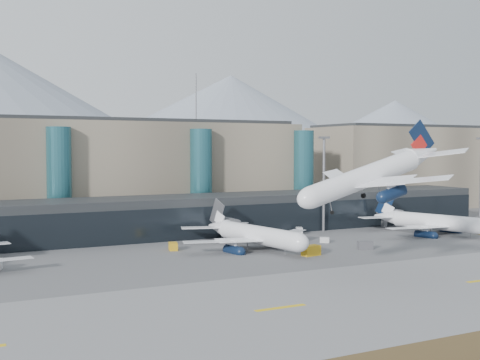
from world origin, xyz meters
The scene contains 17 objects.
ground centered at (0.00, 0.00, 0.00)m, with size 900.00×900.00×0.00m, color #515154.
runway_strip centered at (0.00, -15.00, 0.02)m, with size 400.00×40.00×0.04m, color slate.
runway_markings centered at (0.00, -15.00, 0.05)m, with size 128.00×1.00×0.02m.
concourse centered at (-0.02, 57.73, 4.97)m, with size 170.00×27.00×10.00m.
terminal_main centered at (-25.00, 90.00, 15.44)m, with size 130.00×30.00×31.00m.
terminal_east centered at (95.00, 90.00, 15.44)m, with size 70.00×30.00×31.00m.
teal_towers centered at (-14.99, 74.01, 14.01)m, with size 116.40×19.40×46.00m.
mountain_ridge centered at (15.97, 380.00, 45.74)m, with size 910.00×400.00×110.00m.
lightmast_mid centered at (30.00, 48.00, 14.42)m, with size 3.00×1.20×25.60m.
hero_jet centered at (6.31, -3.20, 18.82)m, with size 32.47×33.34×10.74m.
jet_parked_mid centered at (-0.67, 32.44, 4.40)m, with size 35.50×36.06×11.63m.
jet_parked_right centered at (51.72, 32.38, 4.35)m, with size 33.91×35.84×11.51m.
veh_b centered at (-17.06, 37.05, 0.83)m, with size 2.88×1.77×1.66m, color gold.
veh_c centered at (21.76, 19.49, 0.90)m, with size 3.22×1.70×1.79m, color #49494E.
veh_d centered at (21.08, 46.00, 0.86)m, with size 3.01×1.61×1.72m, color silver.
veh_g centered at (18.90, 31.18, 0.64)m, with size 2.18×1.27×1.27m, color silver.
veh_h centered at (6.51, 18.00, 1.07)m, with size 3.87×2.04×2.14m, color gold.
Camera 1 is at (-61.89, -87.05, 22.34)m, focal length 45.00 mm.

